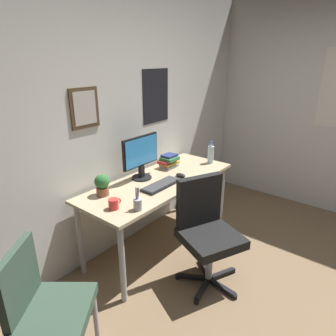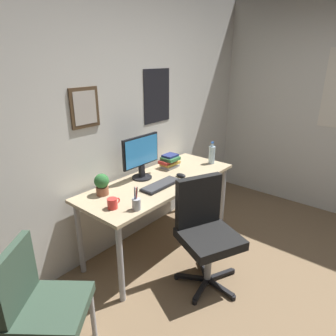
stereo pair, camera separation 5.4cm
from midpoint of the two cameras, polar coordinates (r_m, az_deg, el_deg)
wall_back at (r=2.97m, az=-10.28°, el=8.61°), size 4.40×0.10×2.60m
desk at (r=2.99m, az=-2.02°, el=-3.72°), size 1.71×0.67×0.75m
office_chair at (r=2.62m, az=6.68°, el=-11.14°), size 0.61×0.61×0.95m
side_chair at (r=2.13m, az=-23.47°, el=-22.63°), size 0.59×0.59×0.88m
monitor at (r=2.93m, az=-5.76°, el=2.39°), size 0.46×0.20×0.43m
keyboard at (r=2.81m, az=-1.86°, el=-3.26°), size 0.43×0.15×0.03m
computer_mouse at (r=3.02m, az=1.93°, el=-1.40°), size 0.06×0.11×0.04m
water_bottle at (r=3.42m, az=7.73°, el=2.64°), size 0.07×0.07×0.25m
coffee_mug_near at (r=2.44m, az=-10.97°, el=-6.76°), size 0.12×0.08×0.09m
potted_plant at (r=2.67m, az=-13.08°, el=-3.03°), size 0.13×0.13×0.19m
pen_cup at (r=2.39m, az=-6.48°, el=-6.83°), size 0.07×0.07×0.20m
book_stack_left at (r=3.27m, az=-0.29°, el=1.32°), size 0.23×0.16×0.14m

